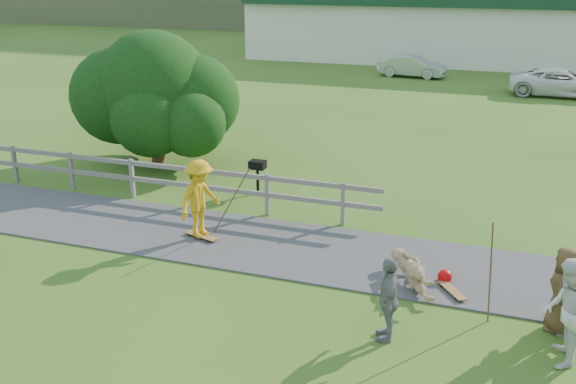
% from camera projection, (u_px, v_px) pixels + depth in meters
% --- Properties ---
extents(ground, '(260.00, 260.00, 0.00)m').
position_uv_depth(ground, '(212.00, 268.00, 13.64)').
color(ground, '#345C1A').
rests_on(ground, ground).
extents(path, '(34.00, 3.00, 0.04)m').
position_uv_depth(path, '(240.00, 241.00, 14.96)').
color(path, '#353537').
rests_on(path, ground).
extents(fence, '(15.05, 0.10, 1.10)m').
position_uv_depth(fence, '(112.00, 170.00, 17.78)').
color(fence, '#66605A').
rests_on(fence, ground).
extents(strip_mall, '(32.50, 10.75, 5.10)m').
position_uv_depth(strip_mall, '(496.00, 21.00, 42.56)').
color(strip_mall, silver).
rests_on(strip_mall, ground).
extents(skater_rider, '(1.01, 1.34, 1.85)m').
position_uv_depth(skater_rider, '(200.00, 203.00, 14.78)').
color(skater_rider, gold).
rests_on(skater_rider, ground).
extents(skater_fallen, '(1.76, 1.23, 0.65)m').
position_uv_depth(skater_fallen, '(413.00, 271.00, 12.79)').
color(skater_fallen, '#A5815B').
rests_on(skater_fallen, ground).
extents(spectator_a, '(0.71, 0.90, 1.81)m').
position_uv_depth(spectator_a, '(566.00, 313.00, 10.12)').
color(spectator_a, silver).
rests_on(spectator_a, ground).
extents(spectator_b, '(0.56, 0.95, 1.52)m').
position_uv_depth(spectator_b, '(388.00, 299.00, 10.84)').
color(spectator_b, slate).
rests_on(spectator_b, ground).
extents(spectator_c, '(0.67, 0.87, 1.57)m').
position_uv_depth(spectator_c, '(563.00, 290.00, 11.08)').
color(spectator_c, '#523A21').
rests_on(spectator_c, ground).
extents(car_silver, '(3.89, 1.71, 1.24)m').
position_uv_depth(car_silver, '(412.00, 66.00, 36.83)').
color(car_silver, '#B7BAC0').
rests_on(car_silver, ground).
extents(car_white, '(4.88, 2.33, 1.34)m').
position_uv_depth(car_white, '(561.00, 83.00, 31.38)').
color(car_white, white).
rests_on(car_white, ground).
extents(tree, '(5.85, 5.85, 3.51)m').
position_uv_depth(tree, '(155.00, 109.00, 20.41)').
color(tree, black).
rests_on(tree, ground).
extents(bbq, '(0.44, 0.34, 0.95)m').
position_uv_depth(bbq, '(258.00, 177.00, 18.01)').
color(bbq, black).
rests_on(bbq, ground).
extents(longboard_rider, '(0.93, 0.47, 0.10)m').
position_uv_depth(longboard_rider, '(201.00, 237.00, 15.07)').
color(longboard_rider, brown).
rests_on(longboard_rider, ground).
extents(longboard_fallen, '(0.64, 0.77, 0.09)m').
position_uv_depth(longboard_fallen, '(452.00, 292.00, 12.54)').
color(longboard_fallen, brown).
rests_on(longboard_fallen, ground).
extents(helmet, '(0.29, 0.29, 0.29)m').
position_uv_depth(helmet, '(445.00, 276.00, 12.97)').
color(helmet, '#BB0808').
rests_on(helmet, ground).
extents(pole_rider, '(0.03, 0.03, 2.00)m').
position_uv_depth(pole_rider, '(231.00, 197.00, 14.92)').
color(pole_rider, brown).
rests_on(pole_rider, ground).
extents(pole_spec_left, '(0.03, 0.03, 1.92)m').
position_uv_depth(pole_spec_left, '(490.00, 273.00, 11.31)').
color(pole_spec_left, brown).
rests_on(pole_spec_left, ground).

